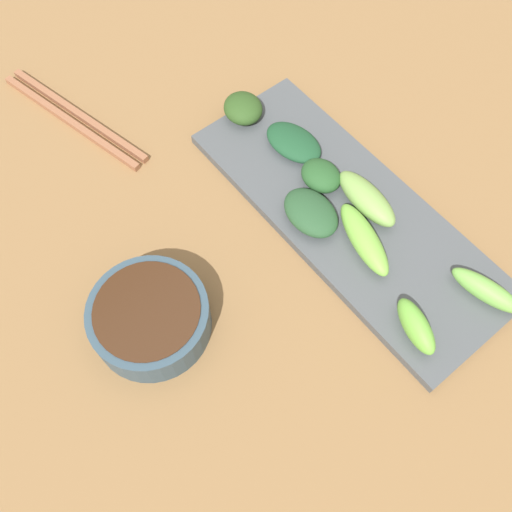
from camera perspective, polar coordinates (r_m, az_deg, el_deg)
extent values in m
cube|color=olive|center=(0.62, 1.13, 0.68)|extent=(2.10, 2.10, 0.02)
cylinder|color=#324857|center=(0.57, -10.61, -6.38)|extent=(0.12, 0.12, 0.04)
cylinder|color=#382010|center=(0.56, -10.76, -6.05)|extent=(0.10, 0.10, 0.03)
cube|color=#484D51|center=(0.64, 9.38, 4.28)|extent=(0.15, 0.39, 0.01)
ellipsoid|color=#79A34E|center=(0.63, 11.19, 5.77)|extent=(0.04, 0.09, 0.03)
ellipsoid|color=#264C2B|center=(0.61, 5.60, 4.41)|extent=(0.05, 0.07, 0.02)
ellipsoid|color=#1B4729|center=(0.67, 3.85, 11.47)|extent=(0.06, 0.08, 0.02)
ellipsoid|color=#6FB049|center=(0.61, 22.37, -3.24)|extent=(0.04, 0.08, 0.02)
ellipsoid|color=#2B4A1D|center=(0.70, -1.33, 14.81)|extent=(0.05, 0.06, 0.03)
ellipsoid|color=#74B441|center=(0.60, 10.95, 1.70)|extent=(0.05, 0.10, 0.02)
ellipsoid|color=#244F25|center=(0.64, 6.63, 8.13)|extent=(0.04, 0.05, 0.02)
ellipsoid|color=#68B03D|center=(0.57, 15.98, -6.88)|extent=(0.04, 0.07, 0.03)
cube|color=#905B3D|center=(0.75, -18.42, 12.86)|extent=(0.06, 0.23, 0.01)
cube|color=#905B3D|center=(0.75, -17.61, 13.59)|extent=(0.06, 0.23, 0.01)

